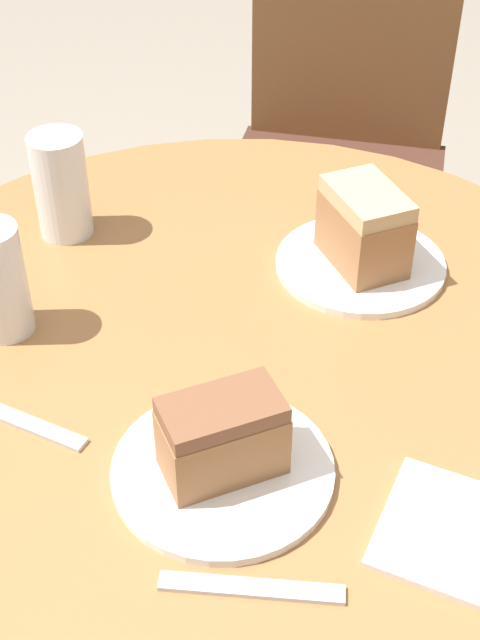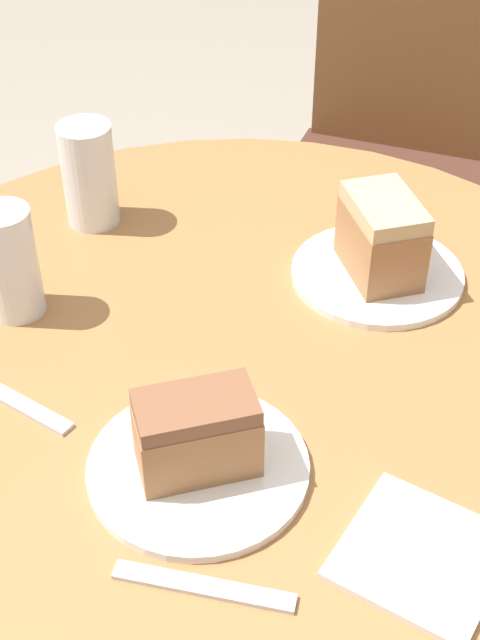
% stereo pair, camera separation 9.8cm
% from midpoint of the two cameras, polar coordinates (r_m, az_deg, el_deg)
% --- Properties ---
extents(table, '(1.00, 1.00, 0.70)m').
position_cam_midpoint_polar(table, '(1.12, -2.53, -8.10)').
color(table, '#9E6B3D').
rests_on(table, ground_plane).
extents(chair, '(0.47, 0.48, 0.95)m').
position_cam_midpoint_polar(chair, '(1.84, 4.73, 10.81)').
color(chair, brown).
rests_on(chair, ground_plane).
extents(plate_near, '(0.22, 0.22, 0.01)m').
position_cam_midpoint_polar(plate_near, '(0.88, -4.37, -9.72)').
color(plate_near, white).
rests_on(plate_near, table).
extents(plate_far, '(0.21, 0.21, 0.01)m').
position_cam_midpoint_polar(plate_far, '(1.13, 5.26, 3.50)').
color(plate_far, white).
rests_on(plate_far, table).
extents(cake_slice_near, '(0.13, 0.12, 0.09)m').
position_cam_midpoint_polar(cake_slice_near, '(0.84, -4.53, -7.59)').
color(cake_slice_near, '#9E6B42').
rests_on(cake_slice_near, plate_near).
extents(cake_slice_far, '(0.13, 0.14, 0.10)m').
position_cam_midpoint_polar(cake_slice_far, '(1.10, 5.43, 5.85)').
color(cake_slice_far, '#9E6B42').
rests_on(cake_slice_far, plate_far).
extents(glass_lemonade, '(0.07, 0.07, 0.14)m').
position_cam_midpoint_polar(glass_lemonade, '(1.20, -13.68, 7.91)').
color(glass_lemonade, beige).
rests_on(glass_lemonade, table).
extents(napkin_stack, '(0.15, 0.15, 0.01)m').
position_cam_midpoint_polar(napkin_stack, '(0.84, 10.32, -13.50)').
color(napkin_stack, silver).
rests_on(napkin_stack, table).
extents(fork, '(0.16, 0.05, 0.00)m').
position_cam_midpoint_polar(fork, '(0.80, -2.96, -16.94)').
color(fork, silver).
rests_on(fork, table).
extents(spoon, '(0.14, 0.04, 0.00)m').
position_cam_midpoint_polar(spoon, '(0.96, -16.28, -6.53)').
color(spoon, silver).
rests_on(spoon, table).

